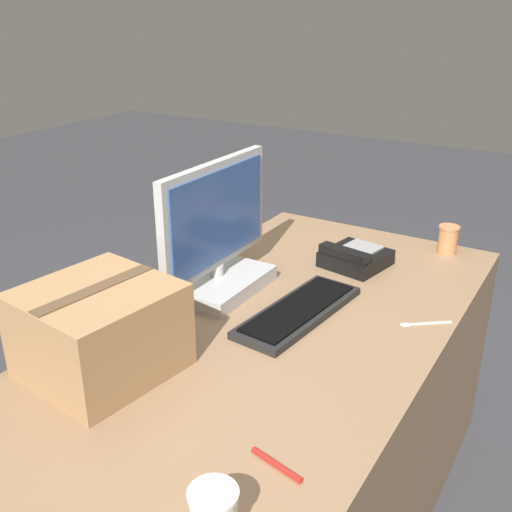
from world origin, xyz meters
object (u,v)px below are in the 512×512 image
object	(u,v)px
monitor	(216,244)
paper_cup_right	(448,239)
spoon	(417,324)
keyboard	(299,311)
pen_marker	(276,465)
desk_phone	(355,257)
cardboard_box	(100,330)

from	to	relation	value
monitor	paper_cup_right	size ratio (longest dim) A/B	4.98
monitor	spoon	bearing A→B (deg)	-80.51
keyboard	pen_marker	world-z (taller)	keyboard
monitor	desk_phone	distance (m)	0.51
monitor	cardboard_box	world-z (taller)	monitor
desk_phone	spoon	bearing A→B (deg)	-122.47
monitor	pen_marker	xyz separation A→B (m)	(-0.60, -0.55, -0.15)
spoon	cardboard_box	xyz separation A→B (m)	(-0.62, 0.60, 0.11)
monitor	paper_cup_right	distance (m)	0.87
pen_marker	monitor	bearing A→B (deg)	-34.78
keyboard	desk_phone	bearing A→B (deg)	5.59
keyboard	paper_cup_right	distance (m)	0.74
desk_phone	spoon	world-z (taller)	desk_phone
pen_marker	desk_phone	bearing A→B (deg)	-63.47
monitor	spoon	distance (m)	0.64
cardboard_box	spoon	bearing A→B (deg)	-43.80
desk_phone	paper_cup_right	size ratio (longest dim) A/B	2.25
keyboard	paper_cup_right	size ratio (longest dim) A/B	4.61
paper_cup_right	monitor	bearing A→B (deg)	141.28
keyboard	paper_cup_right	world-z (taller)	paper_cup_right
monitor	desk_phone	bearing A→B (deg)	-37.54
keyboard	paper_cup_right	xyz separation A→B (m)	(0.70, -0.24, 0.04)
monitor	keyboard	xyz separation A→B (m)	(-0.02, -0.30, -0.14)
monitor	pen_marker	bearing A→B (deg)	-137.18
paper_cup_right	pen_marker	world-z (taller)	paper_cup_right
monitor	paper_cup_right	world-z (taller)	monitor
paper_cup_right	cardboard_box	world-z (taller)	cardboard_box
cardboard_box	paper_cup_right	bearing A→B (deg)	-23.70
desk_phone	keyboard	bearing A→B (deg)	-169.60
keyboard	monitor	bearing A→B (deg)	91.41
keyboard	spoon	size ratio (longest dim) A/B	3.65
desk_phone	pen_marker	xyz separation A→B (m)	(-0.99, -0.25, -0.03)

